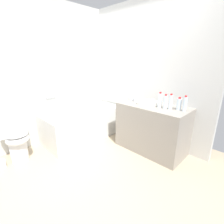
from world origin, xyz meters
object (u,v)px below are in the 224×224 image
drinking_glass_0 (136,99)px  toilet_paper_roll (2,164)px  bathtub (83,123)px  water_bottle_3 (185,104)px  toilet (16,139)px  water_bottle_4 (165,102)px  water_bottle_0 (171,102)px  water_bottle_1 (160,100)px  water_bottle_2 (179,104)px  sink_basin (147,103)px  drinking_glass_1 (132,98)px  sink_faucet (153,101)px

drinking_glass_0 → toilet_paper_roll: bearing=156.2°
bathtub → water_bottle_3: size_ratio=6.59×
toilet → bathtub: bearing=86.3°
water_bottle_4 → water_bottle_0: bearing=-80.0°
water_bottle_1 → water_bottle_2: water_bottle_1 is taller
water_bottle_0 → water_bottle_3: size_ratio=1.03×
water_bottle_1 → toilet_paper_roll: 2.61m
water_bottle_0 → water_bottle_2: water_bottle_0 is taller
sink_basin → drinking_glass_1: drinking_glass_1 is taller
sink_basin → water_bottle_1: bearing=-92.4°
toilet → water_bottle_4: size_ratio=3.23×
toilet → sink_faucet: sink_faucet is taller
sink_basin → drinking_glass_1: bearing=84.5°
sink_basin → water_bottle_1: (-0.01, -0.24, 0.09)m
bathtub → drinking_glass_0: bathtub is taller
bathtub → drinking_glass_0: (0.55, -0.91, 0.56)m
water_bottle_1 → drinking_glass_0: 0.51m
water_bottle_3 → drinking_glass_1: (-0.03, 0.96, -0.07)m
bathtub → toilet_paper_roll: bathtub is taller
toilet → toilet_paper_roll: bearing=-79.5°
bathtub → water_bottle_2: bathtub is taller
sink_faucet → water_bottle_1: 0.33m
sink_faucet → toilet_paper_roll: sink_faucet is taller
water_bottle_3 → toilet_paper_roll: 2.88m
sink_basin → water_bottle_4: size_ratio=1.49×
toilet → water_bottle_1: 2.35m
bathtub → water_bottle_1: 1.63m
water_bottle_2 → drinking_glass_1: water_bottle_2 is taller
toilet → sink_faucet: bearing=56.4°
water_bottle_0 → water_bottle_1: water_bottle_1 is taller
sink_basin → toilet_paper_roll: size_ratio=2.76×
water_bottle_0 → water_bottle_3: (0.06, -0.19, -0.00)m
water_bottle_2 → water_bottle_4: size_ratio=0.86×
water_bottle_1 → drinking_glass_1: water_bottle_1 is taller
water_bottle_2 → sink_basin: bearing=99.0°
toilet → sink_basin: bearing=53.6°
sink_basin → water_bottle_2: water_bottle_2 is taller
sink_faucet → water_bottle_3: 0.62m
water_bottle_1 → drinking_glass_0: bearing=85.0°
bathtub → water_bottle_2: (0.60, -1.69, 0.61)m
drinking_glass_0 → drinking_glass_1: bearing=89.5°
sink_faucet → water_bottle_3: water_bottle_3 is taller
bathtub → sink_faucet: 1.48m
water_bottle_3 → water_bottle_4: 0.28m
toilet → water_bottle_3: bearing=43.4°
water_bottle_0 → water_bottle_3: bearing=-73.4°
bathtub → water_bottle_3: 1.98m
bathtub → drinking_glass_1: bearing=-56.1°
water_bottle_3 → drinking_glass_1: bearing=91.8°
water_bottle_0 → water_bottle_3: 0.20m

